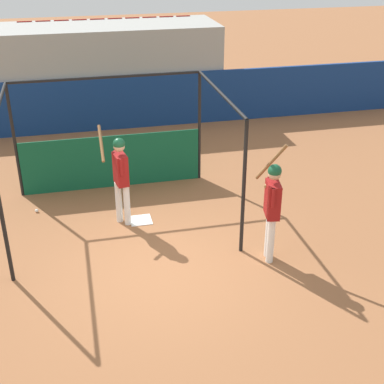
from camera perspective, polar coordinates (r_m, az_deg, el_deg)
name	(u,v)px	position (r m, az deg, el deg)	size (l,w,h in m)	color
ground_plane	(164,269)	(9.66, -3.03, -8.19)	(60.00, 60.00, 0.00)	#935B38
outfield_wall	(118,103)	(16.10, -7.95, 9.39)	(24.00, 0.12, 1.59)	navy
bleacher_section	(112,71)	(17.15, -8.53, 12.63)	(6.50, 2.40, 2.87)	#9E9E99
batting_cage	(113,151)	(11.77, -8.42, 4.38)	(4.19, 3.40, 2.62)	black
home_plate	(141,220)	(11.17, -5.47, -3.00)	(0.44, 0.44, 0.02)	white
player_batter	(120,173)	(10.63, -7.66, 2.07)	(0.51, 0.80, 1.98)	white
player_waiting	(272,203)	(9.44, 8.55, -1.13)	(0.48, 0.79, 2.16)	white
baseball	(37,211)	(11.89, -16.24, -1.92)	(0.07, 0.07, 0.07)	white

